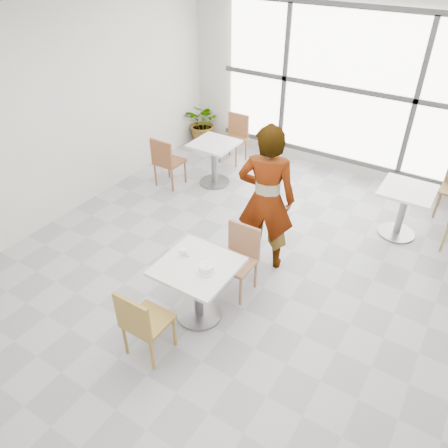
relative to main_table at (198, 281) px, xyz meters
The scene contains 16 objects.
floor 0.95m from the main_table, 88.22° to the left, with size 7.00×7.00×0.00m, color #9E9EA5.
ceiling 2.60m from the main_table, 88.22° to the left, with size 7.00×7.00×0.00m, color white.
wall_back 4.40m from the main_table, 89.67° to the left, with size 6.00×6.00×0.00m, color silver.
wall_left 3.23m from the main_table, 165.07° to the left, with size 7.00×7.00×0.00m, color silver.
window 4.34m from the main_table, 89.67° to the left, with size 4.60×0.07×2.52m.
main_table is the anchor object (origin of this frame).
chair_near 0.77m from the main_table, 101.15° to the right, with size 0.42×0.42×0.87m.
chair_far 0.67m from the main_table, 78.44° to the left, with size 0.42×0.42×0.87m.
oatmeal_bowl 0.30m from the main_table, 10.33° to the right, with size 0.21×0.21×0.09m.
coffee_cup 0.35m from the main_table, 163.41° to the left, with size 0.16×0.13×0.07m.
person 1.33m from the main_table, 82.81° to the left, with size 0.71×0.46×1.94m, color black.
bg_table_left 3.10m from the main_table, 120.15° to the left, with size 0.70×0.70×0.75m.
bg_table_right 3.22m from the main_table, 62.04° to the left, with size 0.70×0.70×0.75m.
bg_chair_left_near 3.05m from the main_table, 135.13° to the left, with size 0.42×0.42×0.87m.
bg_chair_left_far 4.04m from the main_table, 115.35° to the left, with size 0.42×0.42×0.87m.
plant_left 4.81m from the main_table, 123.82° to the left, with size 0.74×0.64×0.82m, color #367037.
Camera 1 is at (2.09, -3.60, 3.73)m, focal length 34.73 mm.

